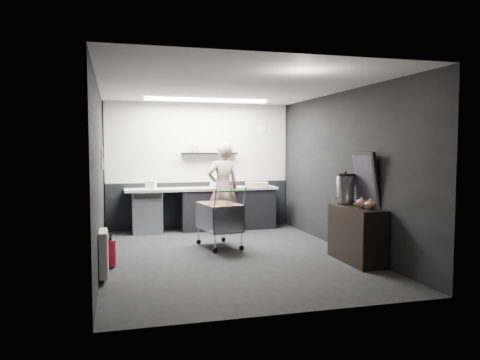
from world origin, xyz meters
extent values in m
plane|color=black|center=(0.00, 0.00, 0.00)|extent=(5.50, 5.50, 0.00)
plane|color=silver|center=(0.00, 0.00, 2.70)|extent=(5.50, 5.50, 0.00)
plane|color=black|center=(0.00, 2.75, 1.35)|extent=(5.50, 0.00, 5.50)
plane|color=black|center=(0.00, -2.75, 1.35)|extent=(5.50, 0.00, 5.50)
plane|color=black|center=(-2.00, 0.00, 1.35)|extent=(0.00, 5.50, 5.50)
plane|color=black|center=(2.00, 0.00, 1.35)|extent=(0.00, 5.50, 5.50)
cube|color=silver|center=(0.00, 2.73, 1.85)|extent=(3.95, 0.02, 1.70)
cube|color=black|center=(0.00, 2.73, 0.50)|extent=(3.95, 0.02, 1.00)
cube|color=black|center=(0.20, 2.62, 1.62)|extent=(1.20, 0.22, 0.04)
cylinder|color=white|center=(1.40, 2.72, 2.15)|extent=(0.20, 0.03, 0.20)
cube|color=silver|center=(-1.98, 1.30, 1.55)|extent=(0.02, 0.30, 0.40)
cube|color=red|center=(-1.98, 1.30, 1.62)|extent=(0.02, 0.22, 0.10)
cube|color=white|center=(-1.94, -0.90, 0.35)|extent=(0.10, 0.50, 0.60)
cube|color=white|center=(0.00, 1.85, 2.67)|extent=(2.40, 0.20, 0.04)
cube|color=black|center=(0.55, 2.42, 0.42)|extent=(2.00, 0.56, 0.85)
cube|color=#A4A4A0|center=(0.00, 2.42, 0.88)|extent=(3.20, 0.60, 0.05)
cube|color=#9EA0A5|center=(-1.15, 2.42, 0.42)|extent=(0.60, 0.58, 0.85)
cube|color=black|center=(-1.15, 2.12, 0.78)|extent=(0.56, 0.02, 0.10)
imported|color=#BDAA96|center=(0.35, 1.97, 0.93)|extent=(0.74, 0.54, 1.85)
cube|color=silver|center=(-0.02, 0.66, 0.32)|extent=(0.71, 0.96, 0.02)
cube|color=silver|center=(-0.30, 0.66, 0.54)|extent=(0.17, 0.87, 0.46)
cube|color=silver|center=(0.25, 0.66, 0.54)|extent=(0.17, 0.87, 0.46)
cube|color=silver|center=(-0.02, 0.23, 0.54)|extent=(0.56, 0.12, 0.46)
cube|color=silver|center=(-0.02, 1.08, 0.54)|extent=(0.56, 0.12, 0.46)
cylinder|color=silver|center=(-0.27, 0.26, 0.18)|extent=(0.02, 0.02, 0.31)
cylinder|color=silver|center=(0.22, 0.26, 0.18)|extent=(0.02, 0.02, 0.31)
cylinder|color=silver|center=(-0.27, 1.05, 0.18)|extent=(0.02, 0.02, 0.31)
cylinder|color=silver|center=(0.22, 1.05, 0.18)|extent=(0.02, 0.02, 0.31)
cylinder|color=#268E2B|center=(-0.02, 0.17, 1.03)|extent=(0.56, 0.13, 0.03)
cube|color=olive|center=(-0.15, 0.76, 0.53)|extent=(0.30, 0.35, 0.39)
cube|color=olive|center=(0.12, 0.53, 0.50)|extent=(0.27, 0.32, 0.35)
cylinder|color=black|center=(-0.27, 0.26, 0.04)|extent=(0.09, 0.04, 0.08)
cylinder|color=black|center=(-0.27, 1.05, 0.04)|extent=(0.09, 0.04, 0.08)
cylinder|color=black|center=(0.22, 0.26, 0.04)|extent=(0.09, 0.04, 0.08)
cylinder|color=black|center=(0.22, 1.05, 0.04)|extent=(0.09, 0.04, 0.08)
cube|color=black|center=(1.77, -0.92, 0.42)|extent=(0.42, 1.13, 0.84)
cylinder|color=silver|center=(1.77, -0.54, 1.08)|extent=(0.28, 0.28, 0.43)
cylinder|color=black|center=(1.77, -0.54, 1.31)|extent=(0.28, 0.28, 0.04)
sphere|color=black|center=(1.77, -0.54, 1.35)|extent=(0.05, 0.05, 0.05)
ellipsoid|color=brown|center=(1.77, -1.06, 0.92)|extent=(0.17, 0.17, 0.14)
ellipsoid|color=brown|center=(1.77, -1.29, 0.92)|extent=(0.17, 0.17, 0.14)
cube|color=black|center=(1.94, -0.87, 1.27)|extent=(0.20, 0.66, 0.84)
cube|color=black|center=(1.92, -0.87, 1.27)|extent=(0.14, 0.56, 0.72)
cylinder|color=#B30B26|center=(-1.85, -0.31, 0.21)|extent=(0.14, 0.14, 0.38)
cone|color=black|center=(-1.85, -0.31, 0.43)|extent=(0.10, 0.10, 0.06)
cylinder|color=black|center=(-1.85, -0.31, 0.47)|extent=(0.03, 0.03, 0.06)
cube|color=#AB7E5B|center=(1.19, 2.37, 0.95)|extent=(0.57, 0.50, 0.10)
cylinder|color=silver|center=(0.28, 2.42, 1.01)|extent=(0.23, 0.23, 0.23)
cube|color=white|center=(-1.07, 2.37, 0.99)|extent=(0.23, 0.21, 0.17)
camera|label=1|loc=(-1.78, -7.25, 1.75)|focal=35.00mm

